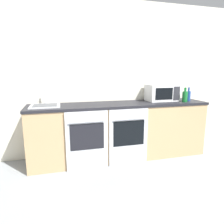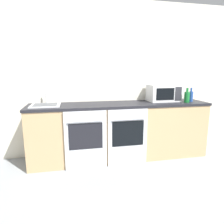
{
  "view_description": "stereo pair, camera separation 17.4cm",
  "coord_description": "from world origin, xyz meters",
  "px_view_note": "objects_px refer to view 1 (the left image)",
  "views": [
    {
      "loc": [
        -0.97,
        -1.1,
        1.44
      ],
      "look_at": [
        -0.14,
        1.97,
        0.79
      ],
      "focal_mm": 32.0,
      "sensor_mm": 36.0,
      "label": 1
    },
    {
      "loc": [
        -0.8,
        -1.14,
        1.44
      ],
      "look_at": [
        -0.14,
        1.97,
        0.79
      ],
      "focal_mm": 32.0,
      "sensor_mm": 36.0,
      "label": 2
    }
  ],
  "objects_px": {
    "oven_left": "(87,141)",
    "microwave": "(162,93)",
    "sink": "(45,105)",
    "oven_right": "(129,137)",
    "bottle_blue": "(188,96)",
    "bottle_green": "(185,96)"
  },
  "relations": [
    {
      "from": "oven_left",
      "to": "sink",
      "type": "xyz_separation_m",
      "value": [
        -0.57,
        0.33,
        0.49
      ]
    },
    {
      "from": "bottle_green",
      "to": "sink",
      "type": "bearing_deg",
      "value": 176.26
    },
    {
      "from": "oven_right",
      "to": "microwave",
      "type": "distance_m",
      "value": 1.05
    },
    {
      "from": "oven_left",
      "to": "oven_right",
      "type": "bearing_deg",
      "value": 0.0
    },
    {
      "from": "microwave",
      "to": "oven_left",
      "type": "bearing_deg",
      "value": -164.26
    },
    {
      "from": "oven_left",
      "to": "bottle_blue",
      "type": "bearing_deg",
      "value": 7.83
    },
    {
      "from": "oven_left",
      "to": "sink",
      "type": "relative_size",
      "value": 2.06
    },
    {
      "from": "bottle_blue",
      "to": "bottle_green",
      "type": "bearing_deg",
      "value": -149.45
    },
    {
      "from": "bottle_green",
      "to": "oven_left",
      "type": "bearing_deg",
      "value": -173.96
    },
    {
      "from": "bottle_blue",
      "to": "sink",
      "type": "height_order",
      "value": "sink"
    },
    {
      "from": "bottle_blue",
      "to": "sink",
      "type": "bearing_deg",
      "value": 178.13
    },
    {
      "from": "oven_right",
      "to": "bottle_blue",
      "type": "distance_m",
      "value": 1.34
    },
    {
      "from": "bottle_blue",
      "to": "sink",
      "type": "xyz_separation_m",
      "value": [
        -2.4,
        0.08,
        -0.08
      ]
    },
    {
      "from": "oven_left",
      "to": "sink",
      "type": "bearing_deg",
      "value": 149.94
    },
    {
      "from": "oven_right",
      "to": "oven_left",
      "type": "bearing_deg",
      "value": 180.0
    },
    {
      "from": "bottle_blue",
      "to": "sink",
      "type": "distance_m",
      "value": 2.4
    },
    {
      "from": "microwave",
      "to": "sink",
      "type": "bearing_deg",
      "value": -178.22
    },
    {
      "from": "microwave",
      "to": "bottle_blue",
      "type": "xyz_separation_m",
      "value": [
        0.44,
        -0.14,
        -0.05
      ]
    },
    {
      "from": "bottle_green",
      "to": "bottle_blue",
      "type": "relative_size",
      "value": 1.03
    },
    {
      "from": "oven_left",
      "to": "microwave",
      "type": "height_order",
      "value": "microwave"
    },
    {
      "from": "bottle_blue",
      "to": "oven_left",
      "type": "bearing_deg",
      "value": -172.17
    },
    {
      "from": "bottle_green",
      "to": "sink",
      "type": "distance_m",
      "value": 2.29
    }
  ]
}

